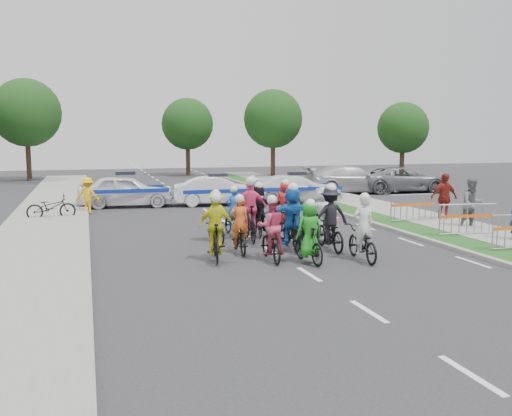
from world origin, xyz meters
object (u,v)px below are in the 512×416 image
object	(u,v)px
rider_10	(216,221)
barrier_2	(413,209)
rider_3	(216,235)
rider_0	(362,238)
cone_1	(330,197)
marshal_hiviz	(88,195)
cone_0	(333,213)
rider_9	(250,216)
rider_11	(258,213)
rider_7	(322,220)
police_car_0	(126,191)
rider_1	(309,238)
barrier_1	(467,221)
rider_5	(292,222)
spectator_1	(473,204)
civilian_suv	(402,180)
tree_2	(403,128)
rider_13	(285,210)
tree_1	(273,119)
tree_4	(187,124)
rider_12	(233,219)
police_car_2	(297,189)
tree_3	(26,113)
parked_bike	(51,207)
rider_8	(292,222)
civilian_sedan	(352,180)
rider_4	(330,224)
rider_6	(239,233)
spectator_2	(444,198)
police_car_1	(218,191)

from	to	relation	value
rider_10	barrier_2	size ratio (longest dim) A/B	0.83
rider_3	rider_10	world-z (taller)	rider_3
rider_0	cone_1	distance (m)	12.44
marshal_hiviz	cone_0	xyz separation A→B (m)	(9.03, -5.03, -0.43)
rider_9	rider_11	xyz separation A→B (m)	(0.50, 0.80, -0.02)
rider_7	police_car_0	distance (m)	11.89
rider_1	marshal_hiviz	size ratio (longest dim) A/B	1.10
rider_11	barrier_1	world-z (taller)	rider_11
rider_3	rider_5	distance (m)	2.58
spectator_1	rider_1	bearing A→B (deg)	-150.05
civilian_suv	tree_2	xyz separation A→B (m)	(5.42, 9.10, 3.10)
rider_13	tree_2	xyz separation A→B (m)	(16.37, 19.63, 3.14)
rider_0	tree_1	bearing A→B (deg)	-99.99
rider_5	civilian_suv	bearing A→B (deg)	-124.78
rider_0	rider_7	bearing A→B (deg)	-87.52
civilian_suv	tree_1	size ratio (longest dim) A/B	0.77
barrier_1	barrier_2	world-z (taller)	same
police_car_0	tree_4	xyz separation A→B (m)	(6.30, 19.50, 3.44)
rider_12	barrier_1	distance (m)	7.58
police_car_2	tree_3	size ratio (longest dim) A/B	0.63
civilian_suv	barrier_1	bearing A→B (deg)	162.63
cone_0	parked_bike	distance (m)	11.08
rider_8	police_car_0	world-z (taller)	rider_8
rider_3	civilian_sedan	distance (m)	18.86
tree_3	rider_11	bearing A→B (deg)	-70.59
rider_3	tree_1	world-z (taller)	tree_1
parked_bike	spectator_1	bearing A→B (deg)	-122.08
cone_1	rider_11	bearing A→B (deg)	-128.60
rider_8	rider_1	bearing A→B (deg)	67.54
marshal_hiviz	tree_4	size ratio (longest dim) A/B	0.24
rider_7	rider_9	distance (m)	2.25
rider_5	parked_bike	distance (m)	10.93
rider_1	barrier_1	world-z (taller)	rider_1
rider_8	civilian_suv	xyz separation A→B (m)	(11.58, 12.93, 0.09)
rider_4	rider_6	distance (m)	2.65
rider_12	cone_0	distance (m)	4.85
marshal_hiviz	rider_10	bearing A→B (deg)	133.48
rider_11	rider_10	bearing A→B (deg)	31.22
rider_7	rider_11	world-z (taller)	rider_11
rider_8	tree_3	distance (m)	30.06
civilian_suv	spectator_2	bearing A→B (deg)	162.48
rider_7	rider_13	bearing A→B (deg)	-85.69
civilian_sedan	police_car_0	bearing A→B (deg)	108.69
tree_3	rider_4	bearing A→B (deg)	-70.06
police_car_0	rider_5	bearing A→B (deg)	-156.14
police_car_1	tree_1	xyz separation A→B (m)	(8.07, 16.08, 3.86)
civilian_sedan	barrier_1	world-z (taller)	civilian_sedan
tree_1	rider_10	bearing A→B (deg)	-112.04
spectator_2	police_car_1	bearing A→B (deg)	133.69
spectator_2	tree_4	size ratio (longest dim) A/B	0.30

